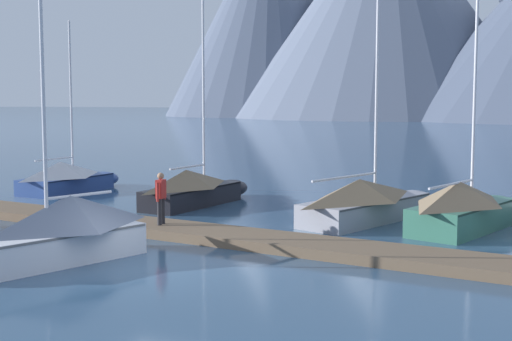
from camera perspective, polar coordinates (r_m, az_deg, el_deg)
name	(u,v)px	position (r m, az deg, el deg)	size (l,w,h in m)	color
ground_plane	(152,269)	(18.30, -8.44, -7.94)	(700.00, 700.00, 0.00)	#2D4C6B
mountain_west_summit	(270,7)	(199.68, 1.15, 13.15)	(58.48, 58.48, 57.64)	#4C566B
mountain_central_massif	(387,1)	(184.73, 10.64, 13.38)	(79.22, 79.22, 55.95)	slate
dock	(227,236)	(21.59, -2.36, -5.38)	(28.62, 4.18, 0.30)	brown
sailboat_nearest_berth	(69,177)	(34.28, -15.00, -0.52)	(2.24, 5.74, 8.01)	navy
sailboat_mid_dock_port	(196,188)	(28.98, -4.91, -1.41)	(2.15, 6.51, 8.57)	black
sailboat_mid_dock_starboard	(55,232)	(19.37, -16.07, -4.80)	(3.11, 5.71, 8.32)	silver
sailboat_far_berth	(370,200)	(25.48, 9.23, -2.40)	(3.73, 7.27, 9.00)	#93939E
sailboat_outer_slip	(467,206)	(24.39, 16.76, -2.80)	(3.19, 6.27, 7.88)	#336B56
person_on_dock	(161,195)	(22.79, -7.75, -2.00)	(0.28, 0.58, 1.69)	#232328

